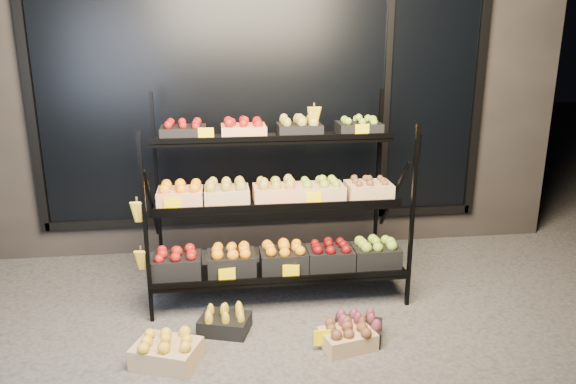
{
  "coord_description": "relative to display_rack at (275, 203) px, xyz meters",
  "views": [
    {
      "loc": [
        -0.49,
        -3.82,
        2.2
      ],
      "look_at": [
        0.09,
        0.55,
        0.9
      ],
      "focal_mm": 35.0,
      "sensor_mm": 36.0,
      "label": 1
    }
  ],
  "objects": [
    {
      "name": "building",
      "position": [
        0.01,
        1.99,
        0.96
      ],
      "size": [
        6.0,
        2.08,
        3.5
      ],
      "color": "#2D2826",
      "rests_on": "ground"
    },
    {
      "name": "floor_crate_midright",
      "position": [
        0.4,
        -0.98,
        -0.7
      ],
      "size": [
        0.42,
        0.35,
        0.19
      ],
      "rotation": [
        0.0,
        0.0,
        0.23
      ],
      "color": "tan",
      "rests_on": "ground"
    },
    {
      "name": "ground",
      "position": [
        0.01,
        -0.6,
        -0.79
      ],
      "size": [
        24.0,
        24.0,
        0.0
      ],
      "primitive_type": "plane",
      "color": "#514F4C",
      "rests_on": "ground"
    },
    {
      "name": "display_rack",
      "position": [
        0.0,
        0.0,
        0.0
      ],
      "size": [
        2.18,
        1.02,
        1.67
      ],
      "color": "black",
      "rests_on": "ground"
    },
    {
      "name": "tag_floor_b",
      "position": [
        0.22,
        -1.0,
        -0.73
      ],
      "size": [
        0.13,
        0.01,
        0.12
      ],
      "primitive_type": "cube",
      "color": "#FFDC00",
      "rests_on": "ground"
    },
    {
      "name": "floor_crate_left",
      "position": [
        -0.86,
        -1.01,
        -0.69
      ],
      "size": [
        0.51,
        0.45,
        0.21
      ],
      "rotation": [
        0.0,
        0.0,
        -0.38
      ],
      "color": "tan",
      "rests_on": "ground"
    },
    {
      "name": "floor_crate_midleft",
      "position": [
        -0.46,
        -0.65,
        -0.7
      ],
      "size": [
        0.42,
        0.36,
        0.19
      ],
      "rotation": [
        0.0,
        0.0,
        -0.32
      ],
      "color": "black",
      "rests_on": "ground"
    },
    {
      "name": "floor_crate_right",
      "position": [
        0.51,
        -0.87,
        -0.7
      ],
      "size": [
        0.41,
        0.35,
        0.18
      ],
      "rotation": [
        0.0,
        0.0,
        -0.32
      ],
      "color": "black",
      "rests_on": "ground"
    }
  ]
}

